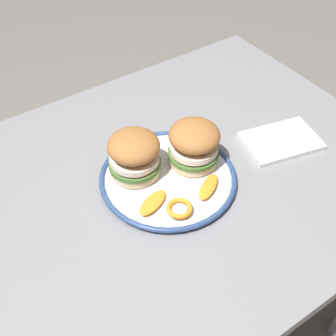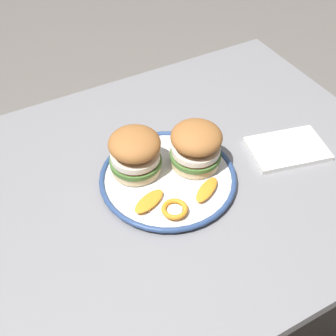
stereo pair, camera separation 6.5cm
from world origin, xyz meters
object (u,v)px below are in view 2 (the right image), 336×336
object	(u,v)px
dinner_plate	(168,178)
sandwich_half_right	(196,145)
sandwich_half_left	(135,152)
dining_table	(140,223)

from	to	relation	value
dinner_plate	sandwich_half_right	world-z (taller)	sandwich_half_right
sandwich_half_left	sandwich_half_right	bearing A→B (deg)	160.94
dining_table	sandwich_half_left	xyz separation A→B (m)	(-0.02, -0.04, 0.18)
dinner_plate	dining_table	bearing A→B (deg)	-5.59
dining_table	sandwich_half_left	bearing A→B (deg)	-113.70
sandwich_half_left	dinner_plate	bearing A→B (deg)	135.25
dining_table	sandwich_half_right	bearing A→B (deg)	-179.42
sandwich_half_right	sandwich_half_left	bearing A→B (deg)	-19.06
dining_table	dinner_plate	world-z (taller)	dinner_plate
dining_table	dinner_plate	size ratio (longest dim) A/B	4.10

